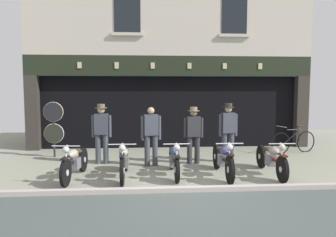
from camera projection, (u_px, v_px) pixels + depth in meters
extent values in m
cube|color=gray|center=(171.00, 150.00, 11.68)|extent=(22.13, 10.00, 0.08)
cube|color=#AFA39E|center=(192.00, 191.00, 6.79)|extent=(22.13, 0.16, 0.18)
cube|color=black|center=(167.00, 109.00, 13.85)|extent=(9.32, 4.00, 2.60)
cube|color=#332D28|center=(33.00, 113.00, 11.38)|extent=(0.44, 0.36, 2.60)
cube|color=#332D28|center=(301.00, 112.00, 12.10)|extent=(0.44, 0.36, 2.60)
cube|color=black|center=(170.00, 108.00, 12.10)|extent=(8.91, 0.03, 2.18)
cube|color=black|center=(171.00, 66.00, 11.54)|extent=(10.13, 0.24, 0.70)
cube|color=#C6B789|center=(79.00, 65.00, 11.16)|extent=(0.14, 0.03, 0.21)
cube|color=#C6B789|center=(117.00, 65.00, 11.26)|extent=(0.14, 0.03, 0.22)
cube|color=#C6B789|center=(153.00, 66.00, 11.35)|extent=(0.14, 0.03, 0.21)
cube|color=#C6B789|center=(189.00, 66.00, 11.45)|extent=(0.14, 0.03, 0.20)
cube|color=#C6B789|center=(225.00, 66.00, 11.54)|extent=(0.14, 0.03, 0.20)
cube|color=#C6B789|center=(260.00, 66.00, 11.64)|extent=(0.14, 0.03, 0.21)
cube|color=#BFB5A5|center=(171.00, 16.00, 11.46)|extent=(10.13, 0.40, 2.82)
cube|color=black|center=(127.00, 13.00, 11.13)|extent=(0.90, 0.02, 1.30)
cube|color=#BFB5A5|center=(127.00, 34.00, 11.16)|extent=(1.10, 0.12, 0.10)
cube|color=black|center=(234.00, 15.00, 11.41)|extent=(0.90, 0.02, 1.30)
cube|color=#BFB5A5|center=(234.00, 35.00, 11.44)|extent=(1.10, 0.12, 0.10)
cylinder|color=black|center=(66.00, 173.00, 7.10)|extent=(0.13, 0.62, 0.62)
cylinder|color=silver|center=(66.00, 173.00, 7.10)|extent=(0.11, 0.14, 0.14)
cylinder|color=black|center=(83.00, 160.00, 8.44)|extent=(0.14, 0.62, 0.62)
cylinder|color=silver|center=(83.00, 160.00, 8.44)|extent=(0.12, 0.15, 0.14)
cube|color=black|center=(75.00, 161.00, 7.76)|extent=(0.19, 1.24, 0.07)
cube|color=slate|center=(75.00, 164.00, 7.77)|extent=(0.23, 0.34, 0.26)
ellipsoid|color=#A6A388|center=(73.00, 154.00, 7.58)|extent=(0.27, 0.48, 0.20)
ellipsoid|color=#38281E|center=(78.00, 151.00, 7.99)|extent=(0.23, 0.32, 0.10)
cube|color=black|center=(65.00, 158.00, 7.07)|extent=(0.14, 0.37, 0.04)
sphere|color=silver|center=(66.00, 150.00, 7.12)|extent=(0.15, 0.15, 0.15)
cylinder|color=silver|center=(66.00, 146.00, 7.11)|extent=(0.62, 0.09, 0.02)
cylinder|color=silver|center=(66.00, 159.00, 7.12)|extent=(0.06, 0.26, 0.61)
cylinder|color=black|center=(122.00, 171.00, 7.18)|extent=(0.07, 0.66, 0.66)
cylinder|color=silver|center=(122.00, 171.00, 7.18)|extent=(0.10, 0.15, 0.15)
cylinder|color=black|center=(126.00, 158.00, 8.52)|extent=(0.08, 0.66, 0.66)
cylinder|color=silver|center=(126.00, 158.00, 8.52)|extent=(0.11, 0.15, 0.15)
cube|color=black|center=(124.00, 159.00, 7.84)|extent=(0.08, 1.24, 0.07)
cube|color=slate|center=(124.00, 162.00, 7.85)|extent=(0.20, 0.32, 0.26)
ellipsoid|color=gray|center=(124.00, 152.00, 7.66)|extent=(0.22, 0.46, 0.20)
ellipsoid|color=#38281E|center=(125.00, 150.00, 8.07)|extent=(0.20, 0.30, 0.10)
cube|color=black|center=(122.00, 155.00, 7.15)|extent=(0.10, 0.36, 0.04)
sphere|color=silver|center=(122.00, 148.00, 7.20)|extent=(0.15, 0.15, 0.15)
cylinder|color=silver|center=(122.00, 144.00, 7.19)|extent=(0.62, 0.03, 0.02)
cylinder|color=silver|center=(122.00, 157.00, 7.20)|extent=(0.04, 0.27, 0.61)
cylinder|color=black|center=(177.00, 170.00, 7.40)|extent=(0.07, 0.61, 0.61)
cylinder|color=silver|center=(177.00, 170.00, 7.40)|extent=(0.10, 0.13, 0.13)
cylinder|color=black|center=(172.00, 158.00, 8.70)|extent=(0.08, 0.61, 0.61)
cylinder|color=silver|center=(172.00, 158.00, 8.70)|extent=(0.11, 0.13, 0.13)
cube|color=black|center=(174.00, 158.00, 8.04)|extent=(0.08, 1.20, 0.07)
cube|color=slate|center=(174.00, 161.00, 8.05)|extent=(0.20, 0.32, 0.26)
ellipsoid|color=navy|center=(175.00, 152.00, 7.87)|extent=(0.22, 0.46, 0.20)
ellipsoid|color=#38281E|center=(173.00, 149.00, 8.26)|extent=(0.20, 0.30, 0.10)
cube|color=black|center=(177.00, 156.00, 7.37)|extent=(0.10, 0.36, 0.04)
sphere|color=silver|center=(177.00, 147.00, 7.42)|extent=(0.15, 0.15, 0.15)
cylinder|color=silver|center=(177.00, 144.00, 7.41)|extent=(0.62, 0.03, 0.02)
cylinder|color=silver|center=(177.00, 157.00, 7.42)|extent=(0.04, 0.29, 0.60)
cylinder|color=black|center=(230.00, 170.00, 7.29)|extent=(0.08, 0.66, 0.66)
cylinder|color=silver|center=(230.00, 170.00, 7.29)|extent=(0.10, 0.15, 0.15)
cylinder|color=black|center=(217.00, 156.00, 8.73)|extent=(0.09, 0.66, 0.66)
cylinder|color=silver|center=(217.00, 156.00, 8.73)|extent=(0.11, 0.15, 0.15)
cube|color=black|center=(223.00, 158.00, 8.00)|extent=(0.09, 1.33, 0.07)
cube|color=slate|center=(223.00, 160.00, 8.01)|extent=(0.21, 0.32, 0.26)
ellipsoid|color=navy|center=(224.00, 151.00, 7.81)|extent=(0.23, 0.46, 0.20)
ellipsoid|color=#38281E|center=(220.00, 148.00, 8.24)|extent=(0.21, 0.30, 0.10)
cube|color=black|center=(230.00, 154.00, 7.26)|extent=(0.11, 0.36, 0.04)
sphere|color=silver|center=(230.00, 147.00, 7.31)|extent=(0.15, 0.15, 0.15)
cylinder|color=silver|center=(230.00, 144.00, 7.30)|extent=(0.62, 0.03, 0.02)
cylinder|color=silver|center=(230.00, 156.00, 7.31)|extent=(0.04, 0.23, 0.62)
cylinder|color=black|center=(282.00, 169.00, 7.40)|extent=(0.09, 0.62, 0.62)
cylinder|color=silver|center=(282.00, 169.00, 7.40)|extent=(0.10, 0.14, 0.14)
cylinder|color=black|center=(261.00, 156.00, 8.84)|extent=(0.10, 0.62, 0.62)
cylinder|color=silver|center=(261.00, 156.00, 8.84)|extent=(0.11, 0.14, 0.14)
cube|color=#572017|center=(271.00, 158.00, 8.11)|extent=(0.11, 1.33, 0.07)
cube|color=slate|center=(271.00, 160.00, 8.12)|extent=(0.21, 0.33, 0.26)
ellipsoid|color=gray|center=(274.00, 151.00, 7.92)|extent=(0.23, 0.47, 0.20)
ellipsoid|color=#38281E|center=(267.00, 149.00, 8.35)|extent=(0.21, 0.31, 0.10)
cube|color=#572017|center=(283.00, 155.00, 7.37)|extent=(0.11, 0.36, 0.04)
sphere|color=silver|center=(282.00, 147.00, 7.42)|extent=(0.15, 0.15, 0.15)
cylinder|color=silver|center=(282.00, 144.00, 7.41)|extent=(0.62, 0.04, 0.02)
cylinder|color=silver|center=(282.00, 156.00, 7.42)|extent=(0.04, 0.27, 0.61)
cylinder|color=#3D424C|center=(106.00, 149.00, 9.32)|extent=(0.15, 0.15, 0.87)
cylinder|color=#3D424C|center=(98.00, 149.00, 9.31)|extent=(0.15, 0.15, 0.87)
cube|color=#3D424C|center=(101.00, 124.00, 9.25)|extent=(0.39, 0.24, 0.59)
cube|color=silver|center=(102.00, 121.00, 9.36)|extent=(0.14, 0.03, 0.33)
cube|color=black|center=(102.00, 122.00, 9.38)|extent=(0.05, 0.01, 0.30)
cylinder|color=#3D424C|center=(110.00, 126.00, 9.27)|extent=(0.09, 0.09, 0.63)
cylinder|color=#3D424C|center=(93.00, 126.00, 9.25)|extent=(0.09, 0.09, 0.63)
sphere|color=tan|center=(101.00, 110.00, 9.22)|extent=(0.20, 0.20, 0.20)
cylinder|color=brown|center=(101.00, 108.00, 9.21)|extent=(0.35, 0.35, 0.01)
cylinder|color=brown|center=(101.00, 106.00, 9.21)|extent=(0.21, 0.21, 0.11)
cylinder|color=#3D424C|center=(155.00, 150.00, 9.06)|extent=(0.15, 0.15, 0.88)
cylinder|color=#3D424C|center=(147.00, 150.00, 9.01)|extent=(0.15, 0.15, 0.88)
cube|color=#3D424C|center=(151.00, 125.00, 8.97)|extent=(0.41, 0.27, 0.57)
cube|color=silver|center=(150.00, 122.00, 9.08)|extent=(0.14, 0.04, 0.32)
cube|color=black|center=(150.00, 122.00, 9.09)|extent=(0.05, 0.02, 0.30)
cylinder|color=#3D424C|center=(159.00, 128.00, 9.03)|extent=(0.09, 0.09, 0.66)
cylinder|color=#3D424C|center=(143.00, 128.00, 8.93)|extent=(0.09, 0.09, 0.66)
sphere|color=tan|center=(151.00, 111.00, 8.94)|extent=(0.19, 0.19, 0.19)
cylinder|color=#2D2D33|center=(197.00, 150.00, 9.33)|extent=(0.15, 0.15, 0.81)
cylinder|color=#2D2D33|center=(190.00, 150.00, 9.31)|extent=(0.15, 0.15, 0.81)
cube|color=#2D2D33|center=(193.00, 127.00, 9.26)|extent=(0.39, 0.24, 0.57)
cube|color=white|center=(193.00, 124.00, 9.37)|extent=(0.14, 0.03, 0.32)
cube|color=brown|center=(193.00, 124.00, 9.38)|extent=(0.05, 0.01, 0.30)
cylinder|color=#2D2D33|center=(202.00, 128.00, 9.29)|extent=(0.09, 0.09, 0.56)
cylinder|color=#2D2D33|center=(185.00, 128.00, 9.24)|extent=(0.09, 0.09, 0.56)
sphere|color=#9E7A5B|center=(194.00, 113.00, 9.22)|extent=(0.20, 0.20, 0.20)
cylinder|color=#7F705B|center=(194.00, 111.00, 9.22)|extent=(0.33, 0.33, 0.01)
cylinder|color=#7F705B|center=(194.00, 109.00, 9.22)|extent=(0.21, 0.21, 0.11)
cylinder|color=#3D424C|center=(231.00, 147.00, 9.54)|extent=(0.15, 0.15, 0.88)
cylinder|color=#3D424C|center=(224.00, 147.00, 9.50)|extent=(0.15, 0.15, 0.88)
cube|color=#3D424C|center=(228.00, 123.00, 9.45)|extent=(0.40, 0.26, 0.59)
cube|color=silver|center=(227.00, 120.00, 9.56)|extent=(0.14, 0.03, 0.33)
cube|color=maroon|center=(227.00, 120.00, 9.57)|extent=(0.05, 0.02, 0.31)
cylinder|color=#3D424C|center=(236.00, 125.00, 9.50)|extent=(0.09, 0.09, 0.64)
cylinder|color=#3D424C|center=(220.00, 125.00, 9.42)|extent=(0.09, 0.09, 0.64)
sphere|color=tan|center=(228.00, 109.00, 9.42)|extent=(0.20, 0.20, 0.20)
cylinder|color=#332D28|center=(228.00, 107.00, 9.41)|extent=(0.34, 0.34, 0.01)
cylinder|color=#332D28|center=(229.00, 105.00, 9.41)|extent=(0.21, 0.21, 0.11)
cylinder|color=#232328|center=(54.00, 130.00, 10.20)|extent=(0.06, 0.06, 1.71)
cylinder|color=black|center=(53.00, 112.00, 10.13)|extent=(0.60, 0.03, 0.60)
torus|color=beige|center=(53.00, 112.00, 10.14)|extent=(0.62, 0.04, 0.62)
cylinder|color=#23281E|center=(54.00, 133.00, 10.19)|extent=(0.60, 0.03, 0.60)
torus|color=silver|center=(54.00, 133.00, 10.20)|extent=(0.62, 0.04, 0.62)
cube|color=silver|center=(218.00, 100.00, 12.05)|extent=(0.74, 0.02, 1.00)
cube|color=#511E19|center=(218.00, 89.00, 12.00)|extent=(0.74, 0.01, 0.20)
torus|color=black|center=(281.00, 143.00, 10.72)|extent=(0.72, 0.23, 0.73)
torus|color=black|center=(306.00, 142.00, 11.07)|extent=(0.72, 0.23, 0.73)
cylinder|color=black|center=(291.00, 137.00, 10.84)|extent=(0.61, 0.20, 0.43)
cylinder|color=black|center=(294.00, 130.00, 10.86)|extent=(0.56, 0.18, 0.03)
cylinder|color=black|center=(298.00, 133.00, 10.93)|extent=(0.13, 0.06, 0.52)
ellipsoid|color=#332319|center=(300.00, 126.00, 10.92)|extent=(0.26, 0.18, 0.06)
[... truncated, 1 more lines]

